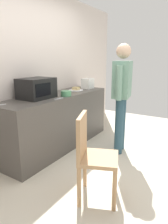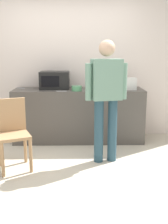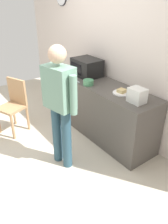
# 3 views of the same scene
# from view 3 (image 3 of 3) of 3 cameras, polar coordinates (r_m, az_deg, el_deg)

# --- Properties ---
(ground_plane) EXTENTS (6.00, 6.00, 0.00)m
(ground_plane) POSITION_cam_3_polar(r_m,az_deg,el_deg) (3.76, -13.41, -8.93)
(ground_plane) COLOR beige
(back_wall) EXTENTS (5.40, 0.13, 2.60)m
(back_wall) POSITION_cam_3_polar(r_m,az_deg,el_deg) (3.99, 6.31, 14.71)
(back_wall) COLOR silver
(back_wall) RESTS_ON ground_plane
(kitchen_counter) EXTENTS (2.23, 0.62, 0.91)m
(kitchen_counter) POSITION_cam_3_polar(r_m,az_deg,el_deg) (3.90, 3.61, 1.15)
(kitchen_counter) COLOR #4C4742
(kitchen_counter) RESTS_ON ground_plane
(microwave) EXTENTS (0.50, 0.39, 0.30)m
(microwave) POSITION_cam_3_polar(r_m,az_deg,el_deg) (4.00, 0.73, 11.32)
(microwave) COLOR black
(microwave) RESTS_ON kitchen_counter
(sandwich_plate) EXTENTS (0.26, 0.26, 0.07)m
(sandwich_plate) POSITION_cam_3_polar(r_m,az_deg,el_deg) (3.34, 9.56, 5.03)
(sandwich_plate) COLOR white
(sandwich_plate) RESTS_ON kitchen_counter
(salad_bowl) EXTENTS (0.17, 0.17, 0.08)m
(salad_bowl) POSITION_cam_3_polar(r_m,az_deg,el_deg) (3.60, 1.11, 7.55)
(salad_bowl) COLOR #4C8E60
(salad_bowl) RESTS_ON kitchen_counter
(toaster) EXTENTS (0.22, 0.18, 0.20)m
(toaster) POSITION_cam_3_polar(r_m,az_deg,el_deg) (3.07, 13.36, 4.13)
(toaster) COLOR silver
(toaster) RESTS_ON kitchen_counter
(fork_utensil) EXTENTS (0.17, 0.04, 0.01)m
(fork_utensil) POSITION_cam_3_polar(r_m,az_deg,el_deg) (3.78, -1.77, 7.93)
(fork_utensil) COLOR silver
(fork_utensil) RESTS_ON kitchen_counter
(spoon_utensil) EXTENTS (0.16, 0.10, 0.01)m
(spoon_utensil) POSITION_cam_3_polar(r_m,az_deg,el_deg) (4.56, -3.20, 11.49)
(spoon_utensil) COLOR silver
(spoon_utensil) RESTS_ON kitchen_counter
(person_standing) EXTENTS (0.58, 0.31, 1.71)m
(person_standing) POSITION_cam_3_polar(r_m,az_deg,el_deg) (2.87, -6.20, 2.88)
(person_standing) COLOR #274757
(person_standing) RESTS_ON ground_plane
(wooden_chair) EXTENTS (0.52, 0.52, 0.94)m
(wooden_chair) POSITION_cam_3_polar(r_m,az_deg,el_deg) (4.07, -17.36, 2.12)
(wooden_chair) COLOR #A87F56
(wooden_chair) RESTS_ON ground_plane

